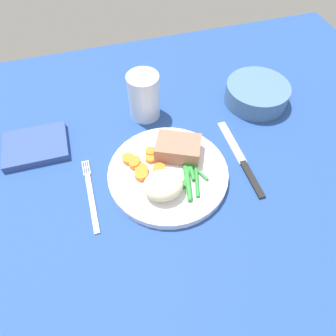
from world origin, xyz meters
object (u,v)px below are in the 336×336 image
object	(u,v)px
salad_bowl	(257,93)
water_glass	(144,99)
dinner_plate	(168,173)
fork	(91,195)
knife	(241,159)
meat_portion	(178,148)
napkin	(36,146)

from	to	relation	value
salad_bowl	water_glass	bearing A→B (deg)	173.30
dinner_plate	water_glass	size ratio (longest dim) A/B	2.23
dinner_plate	fork	size ratio (longest dim) A/B	1.41
dinner_plate	knife	distance (cm)	15.53
knife	salad_bowl	xyz separation A→B (cm)	(10.59, 15.55, 2.41)
dinner_plate	water_glass	distance (cm)	18.70
meat_portion	salad_bowl	xyz separation A→B (cm)	(22.95, 11.58, -0.72)
meat_portion	napkin	size ratio (longest dim) A/B	0.67
salad_bowl	napkin	size ratio (longest dim) A/B	1.12
fork	salad_bowl	bearing A→B (deg)	23.19
dinner_plate	meat_portion	size ratio (longest dim) A/B	2.70
salad_bowl	dinner_plate	bearing A→B (deg)	-149.69
dinner_plate	fork	world-z (taller)	dinner_plate
dinner_plate	salad_bowl	world-z (taller)	salad_bowl
meat_portion	fork	distance (cm)	19.09
dinner_plate	meat_portion	xyz separation A→B (cm)	(3.16, 3.68, 2.53)
meat_portion	water_glass	distance (cm)	15.05
knife	napkin	xyz separation A→B (cm)	(-40.14, 14.94, 0.58)
meat_portion	fork	size ratio (longest dim) A/B	0.52
meat_portion	napkin	world-z (taller)	meat_portion
dinner_plate	napkin	size ratio (longest dim) A/B	1.79
fork	dinner_plate	bearing A→B (deg)	3.58
dinner_plate	meat_portion	distance (cm)	5.47
meat_portion	fork	xyz separation A→B (cm)	(-18.42, -3.94, -3.13)
fork	knife	bearing A→B (deg)	2.57
fork	meat_portion	bearing A→B (deg)	14.70
meat_portion	knife	xyz separation A→B (cm)	(12.36, -3.97, -3.13)
dinner_plate	knife	xyz separation A→B (cm)	(15.51, -0.29, -0.60)
fork	water_glass	world-z (taller)	water_glass
meat_portion	knife	bearing A→B (deg)	-17.80
water_glass	salad_bowl	xyz separation A→B (cm)	(26.20, -3.08, -1.84)
knife	salad_bowl	distance (cm)	18.96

